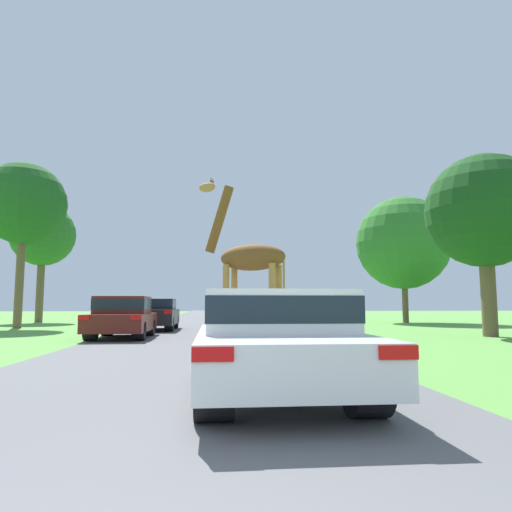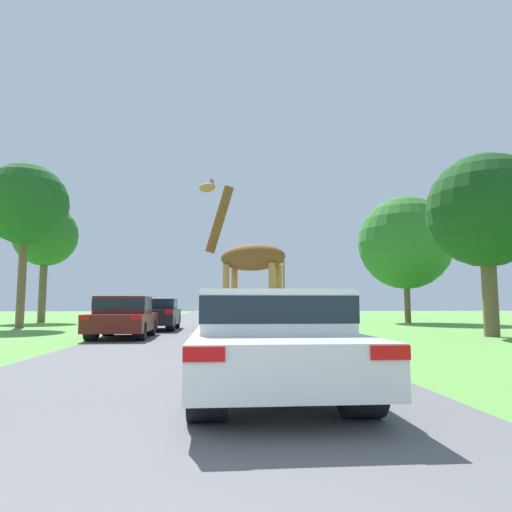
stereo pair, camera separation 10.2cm
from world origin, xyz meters
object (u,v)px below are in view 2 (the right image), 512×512
object	(u,v)px
car_queue_right	(123,316)
car_queue_left	(157,313)
tree_left_edge	(405,243)
giraffe_near_road	(248,262)
tree_centre_back	(26,205)
tree_far_right	(45,236)
tree_mid_field	(486,211)
car_lead_maroon	(271,338)

from	to	relation	value
car_queue_right	car_queue_left	distance (m)	4.92
tree_left_edge	giraffe_near_road	bearing A→B (deg)	-127.70
car_queue_left	giraffe_near_road	bearing A→B (deg)	-64.04
tree_centre_back	giraffe_near_road	bearing A→B (deg)	-43.00
tree_centre_back	tree_far_right	distance (m)	7.78
tree_far_right	tree_mid_field	bearing A→B (deg)	-35.84
giraffe_near_road	car_lead_maroon	distance (m)	8.01
giraffe_near_road	tree_mid_field	xyz separation A→B (m)	(8.96, 2.07, 2.15)
car_queue_right	car_queue_left	bearing A→B (deg)	83.77
car_queue_left	tree_far_right	size ratio (longest dim) A/B	0.54
tree_centre_back	car_queue_right	bearing A→B (deg)	-48.64
car_lead_maroon	tree_centre_back	xyz separation A→B (m)	(-10.39, 17.74, 5.48)
car_lead_maroon	tree_centre_back	bearing A→B (deg)	120.36
tree_centre_back	tree_far_right	world-z (taller)	tree_centre_back
car_queue_left	tree_left_edge	distance (m)	16.96
giraffe_near_road	car_queue_right	bearing A→B (deg)	83.98
tree_left_edge	car_queue_left	bearing A→B (deg)	-154.66
tree_left_edge	tree_mid_field	distance (m)	12.61
car_lead_maroon	tree_mid_field	xyz separation A→B (m)	(9.20, 9.89, 3.87)
tree_far_right	giraffe_near_road	bearing A→B (deg)	-54.70
car_queue_left	tree_far_right	bearing A→B (deg)	131.10
car_queue_left	tree_far_right	world-z (taller)	tree_far_right
car_queue_left	tree_left_edge	bearing A→B (deg)	25.34
car_lead_maroon	tree_left_edge	world-z (taller)	tree_left_edge
tree_centre_back	car_lead_maroon	bearing A→B (deg)	-59.64
car_queue_right	car_queue_left	xyz separation A→B (m)	(0.53, 4.89, 0.00)
car_queue_left	tree_left_edge	world-z (taller)	tree_left_edge
car_queue_right	giraffe_near_road	bearing A→B (deg)	-31.66
giraffe_near_road	tree_left_edge	world-z (taller)	tree_left_edge
car_lead_maroon	tree_centre_back	world-z (taller)	tree_centre_back
car_lead_maroon	tree_left_edge	size ratio (longest dim) A/B	0.50
car_queue_left	tree_mid_field	xyz separation A→B (m)	(12.59, -5.39, 3.84)
giraffe_near_road	tree_far_right	xyz separation A→B (m)	(-12.38, 17.48, 3.30)
tree_centre_back	tree_far_right	size ratio (longest dim) A/B	1.06
car_queue_right	car_queue_left	size ratio (longest dim) A/B	0.93
car_queue_right	tree_left_edge	size ratio (longest dim) A/B	0.48
tree_mid_field	giraffe_near_road	bearing A→B (deg)	-167.00
car_queue_right	tree_far_right	xyz separation A→B (m)	(-8.21, 14.91, 4.99)
giraffe_near_road	tree_mid_field	distance (m)	9.45
giraffe_near_road	tree_left_edge	distance (m)	18.48
car_lead_maroon	tree_mid_field	world-z (taller)	tree_mid_field
car_queue_right	tree_left_edge	distance (m)	19.90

